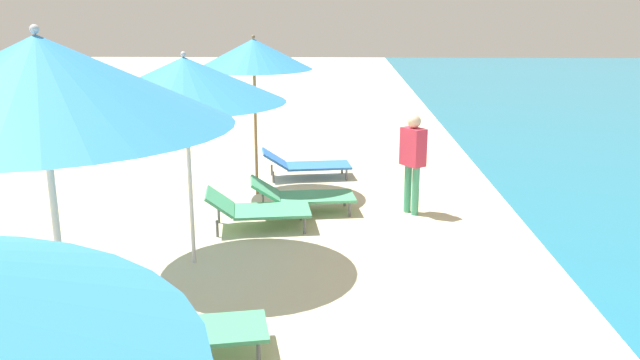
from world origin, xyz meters
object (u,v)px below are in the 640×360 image
at_px(lounger_third_shoreside, 177,328).
at_px(lounger_farthest_inland, 301,195).
at_px(person_walking_near, 413,155).
at_px(umbrella_fourth, 185,80).
at_px(lounger_farthest_shoreside, 305,164).
at_px(lounger_fourth_shoreside, 257,208).
at_px(umbrella_third, 40,82).
at_px(umbrella_farthest, 254,54).

relative_size(lounger_third_shoreside, lounger_farthest_inland, 0.99).
relative_size(lounger_third_shoreside, person_walking_near, 1.07).
xyz_separation_m(lounger_third_shoreside, lounger_farthest_inland, (0.90, 4.23, -0.01)).
distance_m(umbrella_fourth, lounger_farthest_shoreside, 4.64).
relative_size(lounger_farthest_shoreside, person_walking_near, 1.10).
distance_m(lounger_fourth_shoreside, lounger_farthest_inland, 0.95).
bearing_deg(lounger_farthest_inland, umbrella_third, -111.59).
distance_m(umbrella_third, umbrella_fourth, 3.39).
distance_m(umbrella_third, lounger_farthest_shoreside, 7.88).
bearing_deg(umbrella_fourth, umbrella_third, -92.51).
bearing_deg(lounger_farthest_inland, umbrella_farthest, 121.07).
distance_m(umbrella_farthest, lounger_farthest_inland, 2.38).
xyz_separation_m(umbrella_third, umbrella_fourth, (0.15, 3.37, -0.38)).
relative_size(umbrella_fourth, lounger_farthest_shoreside, 1.54).
bearing_deg(umbrella_third, umbrella_fourth, 87.49).
bearing_deg(person_walking_near, umbrella_farthest, 121.42).
bearing_deg(lounger_farthest_shoreside, lounger_farthest_inland, -97.61).
bearing_deg(lounger_farthest_shoreside, umbrella_farthest, -134.93).
height_order(umbrella_third, lounger_fourth_shoreside, umbrella_third).
bearing_deg(lounger_farthest_shoreside, lounger_fourth_shoreside, -110.00).
height_order(lounger_third_shoreside, person_walking_near, person_walking_near).
bearing_deg(lounger_farthest_shoreside, person_walking_near, -58.67).
xyz_separation_m(lounger_fourth_shoreside, lounger_farthest_shoreside, (0.56, 2.76, -0.03)).
height_order(umbrella_fourth, lounger_fourth_shoreside, umbrella_fourth).
relative_size(umbrella_fourth, umbrella_farthest, 0.99).
height_order(umbrella_fourth, lounger_farthest_shoreside, umbrella_fourth).
height_order(lounger_farthest_inland, person_walking_near, person_walking_near).
distance_m(umbrella_fourth, lounger_farthest_inland, 3.06).
height_order(umbrella_fourth, person_walking_near, umbrella_fourth).
bearing_deg(umbrella_third, person_walking_near, 60.76).
bearing_deg(umbrella_farthest, lounger_farthest_inland, -51.54).
bearing_deg(umbrella_fourth, lounger_third_shoreside, -81.84).
distance_m(lounger_fourth_shoreside, person_walking_near, 2.44).
distance_m(lounger_farthest_shoreside, person_walking_near, 2.71).
relative_size(lounger_third_shoreside, umbrella_farthest, 0.62).
bearing_deg(lounger_farthest_shoreside, umbrella_third, -108.76).
distance_m(lounger_fourth_shoreside, lounger_farthest_shoreside, 2.82).
relative_size(umbrella_third, lounger_farthest_inland, 1.82).
relative_size(umbrella_farthest, lounger_farthest_shoreside, 1.56).
distance_m(umbrella_third, lounger_fourth_shoreside, 5.25).
xyz_separation_m(umbrella_third, lounger_farthest_shoreside, (1.33, 7.40, -2.35)).
bearing_deg(person_walking_near, umbrella_fourth, 178.63).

